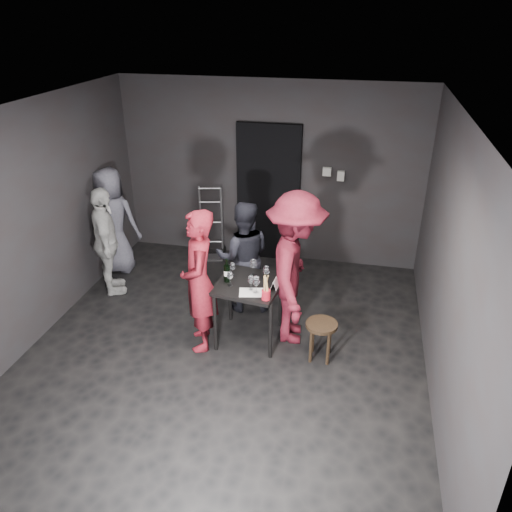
% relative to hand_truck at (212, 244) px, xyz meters
% --- Properties ---
extents(floor, '(4.50, 5.00, 0.02)m').
position_rel_hand_truck_xyz_m(floor, '(0.87, -2.25, -0.21)').
color(floor, black).
rests_on(floor, ground).
extents(ceiling, '(4.50, 5.00, 0.02)m').
position_rel_hand_truck_xyz_m(ceiling, '(0.87, -2.25, 2.49)').
color(ceiling, silver).
rests_on(ceiling, ground).
extents(wall_back, '(4.50, 0.04, 2.70)m').
position_rel_hand_truck_xyz_m(wall_back, '(0.87, 0.25, 1.14)').
color(wall_back, black).
rests_on(wall_back, ground).
extents(wall_front, '(4.50, 0.04, 2.70)m').
position_rel_hand_truck_xyz_m(wall_front, '(0.87, -4.75, 1.14)').
color(wall_front, black).
rests_on(wall_front, ground).
extents(wall_left, '(0.04, 5.00, 2.70)m').
position_rel_hand_truck_xyz_m(wall_left, '(-1.38, -2.25, 1.14)').
color(wall_left, black).
rests_on(wall_left, ground).
extents(wall_right, '(0.04, 5.00, 2.70)m').
position_rel_hand_truck_xyz_m(wall_right, '(3.12, -2.25, 1.14)').
color(wall_right, black).
rests_on(wall_right, ground).
extents(doorway, '(0.95, 0.10, 2.10)m').
position_rel_hand_truck_xyz_m(doorway, '(0.87, 0.19, 0.84)').
color(doorway, black).
rests_on(doorway, ground).
extents(wallbox_upper, '(0.12, 0.06, 0.12)m').
position_rel_hand_truck_xyz_m(wallbox_upper, '(1.72, 0.20, 1.24)').
color(wallbox_upper, '#B7B7B2').
rests_on(wallbox_upper, wall_back).
extents(wallbox_lower, '(0.10, 0.06, 0.14)m').
position_rel_hand_truck_xyz_m(wallbox_lower, '(1.92, 0.20, 1.19)').
color(wallbox_lower, '#B7B7B2').
rests_on(wallbox_lower, wall_back).
extents(hand_truck, '(0.38, 0.33, 1.14)m').
position_rel_hand_truck_xyz_m(hand_truck, '(0.00, 0.00, 0.00)').
color(hand_truck, '#B2B2B7').
rests_on(hand_truck, floor).
extents(tasting_table, '(0.72, 0.72, 0.75)m').
position_rel_hand_truck_xyz_m(tasting_table, '(1.08, -1.97, 0.44)').
color(tasting_table, black).
rests_on(tasting_table, floor).
extents(stool, '(0.35, 0.35, 0.47)m').
position_rel_hand_truck_xyz_m(stool, '(1.95, -2.18, 0.17)').
color(stool, black).
rests_on(stool, floor).
extents(server_red, '(0.66, 0.80, 1.89)m').
position_rel_hand_truck_xyz_m(server_red, '(0.56, -2.21, 0.73)').
color(server_red, maroon).
rests_on(server_red, floor).
extents(woman_black, '(0.77, 0.54, 1.45)m').
position_rel_hand_truck_xyz_m(woman_black, '(0.85, -1.31, 0.51)').
color(woman_black, black).
rests_on(woman_black, floor).
extents(man_maroon, '(0.82, 1.51, 2.23)m').
position_rel_hand_truck_xyz_m(man_maroon, '(1.58, -1.83, 0.90)').
color(man_maroon, maroon).
rests_on(man_maroon, floor).
extents(bystander_cream, '(0.83, 0.98, 1.52)m').
position_rel_hand_truck_xyz_m(bystander_cream, '(-1.03, -1.34, 0.55)').
color(bystander_cream, beige).
rests_on(bystander_cream, floor).
extents(bystander_grey, '(0.83, 0.48, 1.67)m').
position_rel_hand_truck_xyz_m(bystander_grey, '(-1.25, -0.73, 0.62)').
color(bystander_grey, '#52515D').
rests_on(bystander_grey, floor).
extents(tasting_mat, '(0.33, 0.25, 0.00)m').
position_rel_hand_truck_xyz_m(tasting_mat, '(1.16, -2.17, 0.54)').
color(tasting_mat, white).
rests_on(tasting_mat, tasting_table).
extents(wine_glass_a, '(0.09, 0.09, 0.19)m').
position_rel_hand_truck_xyz_m(wine_glass_a, '(0.88, -2.07, 0.63)').
color(wine_glass_a, white).
rests_on(wine_glass_a, tasting_table).
extents(wine_glass_b, '(0.09, 0.09, 0.18)m').
position_rel_hand_truck_xyz_m(wine_glass_b, '(0.85, -1.84, 0.63)').
color(wine_glass_b, white).
rests_on(wine_glass_b, tasting_table).
extents(wine_glass_c, '(0.09, 0.09, 0.22)m').
position_rel_hand_truck_xyz_m(wine_glass_c, '(1.08, -1.78, 0.65)').
color(wine_glass_c, white).
rests_on(wine_glass_c, tasting_table).
extents(wine_glass_d, '(0.09, 0.09, 0.18)m').
position_rel_hand_truck_xyz_m(wine_glass_d, '(1.13, -2.11, 0.63)').
color(wine_glass_d, white).
rests_on(wine_glass_d, tasting_table).
extents(wine_glass_e, '(0.09, 0.09, 0.22)m').
position_rel_hand_truck_xyz_m(wine_glass_e, '(1.20, -2.16, 0.65)').
color(wine_glass_e, white).
rests_on(wine_glass_e, tasting_table).
extents(wine_glass_f, '(0.09, 0.09, 0.21)m').
position_rel_hand_truck_xyz_m(wine_glass_f, '(1.26, -1.89, 0.64)').
color(wine_glass_f, white).
rests_on(wine_glass_f, tasting_table).
extents(wine_bottle, '(0.07, 0.07, 0.29)m').
position_rel_hand_truck_xyz_m(wine_bottle, '(0.82, -1.99, 0.65)').
color(wine_bottle, black).
rests_on(wine_bottle, tasting_table).
extents(breadstick_cup, '(0.10, 0.10, 0.30)m').
position_rel_hand_truck_xyz_m(breadstick_cup, '(1.34, -2.26, 0.68)').
color(breadstick_cup, red).
rests_on(breadstick_cup, tasting_table).
extents(reserved_card, '(0.10, 0.15, 0.11)m').
position_rel_hand_truck_xyz_m(reserved_card, '(1.37, -2.01, 0.59)').
color(reserved_card, white).
rests_on(reserved_card, tasting_table).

